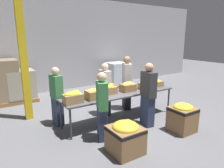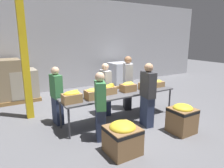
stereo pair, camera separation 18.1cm
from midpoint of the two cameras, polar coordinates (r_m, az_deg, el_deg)
The scene contains 20 objects.
ground_plane at distance 5.86m, azimuth 3.21°, elevation -10.09°, with size 30.00×30.00×0.00m, color slate.
wall_back at distance 9.15m, azimuth -11.78°, elevation 11.00°, with size 16.00×0.08×4.00m.
sorting_table at distance 5.61m, azimuth 3.30°, elevation -3.04°, with size 3.37×0.78×0.80m.
banana_box_0 at distance 4.83m, azimuth -10.35°, elevation -3.58°, with size 0.45×0.29×0.29m.
banana_box_1 at distance 5.07m, azimuth -4.01°, elevation -2.68°, with size 0.46×0.34×0.29m.
banana_box_2 at distance 5.47m, azimuth 0.01°, elevation -1.51°, with size 0.38×0.28×0.28m.
banana_box_3 at distance 5.76m, azimuth 5.53°, elevation -0.77°, with size 0.42×0.29×0.27m.
banana_box_4 at distance 6.03m, azimuth 10.69°, elevation -0.41°, with size 0.38×0.34×0.26m.
banana_box_5 at distance 6.47m, azimuth 13.47°, elevation 0.23°, with size 0.39×0.32×0.22m.
volunteer_0 at distance 6.48m, azimuth 5.27°, elevation 0.22°, with size 0.41×0.52×1.74m.
volunteer_1 at distance 4.53m, azimuth -2.23°, elevation -6.57°, with size 0.35×0.47×1.58m.
volunteer_2 at distance 5.99m, azimuth -1.04°, elevation -1.60°, with size 0.23×0.43×1.58m.
volunteer_3 at distance 5.30m, azimuth 11.09°, elevation -3.26°, with size 0.30×0.48×1.69m.
volunteer_4 at distance 5.51m, azimuth -14.60°, elevation -3.40°, with size 0.25×0.44×1.58m.
donation_bin_0 at distance 4.19m, azimuth 4.27°, elevation -14.77°, with size 0.63×0.63×0.68m.
donation_bin_1 at distance 5.32m, azimuth 20.31°, elevation -8.95°, with size 0.57×0.57×0.73m.
support_pillar at distance 6.02m, azimuth -23.11°, elevation 9.15°, with size 0.19×0.19×4.00m.
pallet_stack_0 at distance 8.09m, azimuth -27.48°, elevation 0.67°, with size 1.11×1.11×1.55m.
pallet_stack_1 at distance 8.13m, azimuth -23.33°, elevation -0.31°, with size 1.02×1.02×1.15m.
pallet_stack_2 at distance 9.62m, azimuth 2.71°, elevation 2.69°, with size 1.00×1.00×1.13m.
Camera 2 is at (-2.97, -4.49, 2.33)m, focal length 32.00 mm.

